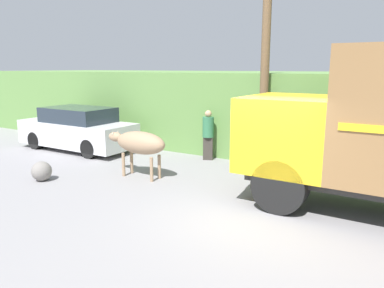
{
  "coord_description": "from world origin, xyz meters",
  "views": [
    {
      "loc": [
        2.8,
        -7.09,
        3.05
      ],
      "look_at": [
        -2.22,
        1.05,
        1.08
      ],
      "focal_mm": 35.0,
      "sensor_mm": 36.0,
      "label": 1
    }
  ],
  "objects_px": {
    "utility_pole": "(265,67)",
    "pedestrian_on_hill": "(208,133)",
    "parked_suv": "(77,129)",
    "roadside_rock": "(42,171)",
    "brown_cow": "(139,143)"
  },
  "relations": [
    {
      "from": "parked_suv",
      "to": "utility_pole",
      "type": "height_order",
      "value": "utility_pole"
    },
    {
      "from": "parked_suv",
      "to": "roadside_rock",
      "type": "relative_size",
      "value": 8.59
    },
    {
      "from": "roadside_rock",
      "to": "parked_suv",
      "type": "bearing_deg",
      "value": 124.5
    },
    {
      "from": "pedestrian_on_hill",
      "to": "roadside_rock",
      "type": "relative_size",
      "value": 3.08
    },
    {
      "from": "brown_cow",
      "to": "roadside_rock",
      "type": "height_order",
      "value": "brown_cow"
    },
    {
      "from": "pedestrian_on_hill",
      "to": "roadside_rock",
      "type": "bearing_deg",
      "value": 34.45
    },
    {
      "from": "brown_cow",
      "to": "roadside_rock",
      "type": "relative_size",
      "value": 3.65
    },
    {
      "from": "pedestrian_on_hill",
      "to": "utility_pole",
      "type": "distance_m",
      "value": 2.86
    },
    {
      "from": "brown_cow",
      "to": "pedestrian_on_hill",
      "type": "distance_m",
      "value": 2.87
    },
    {
      "from": "brown_cow",
      "to": "utility_pole",
      "type": "bearing_deg",
      "value": 54.06
    },
    {
      "from": "utility_pole",
      "to": "roadside_rock",
      "type": "distance_m",
      "value": 7.01
    },
    {
      "from": "brown_cow",
      "to": "utility_pole",
      "type": "height_order",
      "value": "utility_pole"
    },
    {
      "from": "utility_pole",
      "to": "pedestrian_on_hill",
      "type": "bearing_deg",
      "value": -179.23
    },
    {
      "from": "utility_pole",
      "to": "brown_cow",
      "type": "bearing_deg",
      "value": -131.76
    },
    {
      "from": "brown_cow",
      "to": "utility_pole",
      "type": "distance_m",
      "value": 4.32
    }
  ]
}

